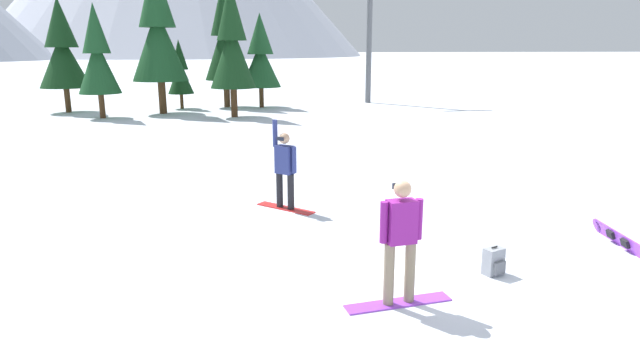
{
  "coord_description": "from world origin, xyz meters",
  "views": [
    {
      "loc": [
        -2.95,
        -7.55,
        3.55
      ],
      "look_at": [
        -1.22,
        2.67,
        1.0
      ],
      "focal_mm": 30.32,
      "sensor_mm": 36.0,
      "label": 1
    }
  ],
  "objects_px": {
    "snowboarder_midground": "(285,168)",
    "snowboarder_foreground": "(401,240)",
    "pine_tree_twin": "(158,31)",
    "pine_tree_short": "(232,44)",
    "pine_tree_broad": "(225,39)",
    "backpack_grey": "(494,262)",
    "pine_tree_tall": "(62,50)",
    "pine_tree_leaning": "(260,56)",
    "ski_lift_tower": "(370,13)",
    "loose_snowboard_far_spare": "(620,239)",
    "pine_tree_slender": "(180,71)",
    "pine_tree_young": "(97,56)"
  },
  "relations": [
    {
      "from": "loose_snowboard_far_spare",
      "to": "pine_tree_short",
      "type": "xyz_separation_m",
      "value": [
        -6.65,
        20.36,
        3.58
      ]
    },
    {
      "from": "pine_tree_twin",
      "to": "pine_tree_tall",
      "type": "height_order",
      "value": "pine_tree_twin"
    },
    {
      "from": "pine_tree_short",
      "to": "pine_tree_broad",
      "type": "bearing_deg",
      "value": 94.19
    },
    {
      "from": "pine_tree_slender",
      "to": "pine_tree_short",
      "type": "xyz_separation_m",
      "value": [
        3.03,
        -4.56,
        1.53
      ]
    },
    {
      "from": "snowboarder_foreground",
      "to": "pine_tree_slender",
      "type": "xyz_separation_m",
      "value": [
        -5.01,
        26.42,
        1.23
      ]
    },
    {
      "from": "backpack_grey",
      "to": "pine_tree_twin",
      "type": "distance_m",
      "value": 24.94
    },
    {
      "from": "pine_tree_young",
      "to": "snowboarder_foreground",
      "type": "bearing_deg",
      "value": -68.91
    },
    {
      "from": "snowboarder_midground",
      "to": "backpack_grey",
      "type": "xyz_separation_m",
      "value": [
        2.91,
        -4.18,
        -0.73
      ]
    },
    {
      "from": "backpack_grey",
      "to": "pine_tree_slender",
      "type": "distance_m",
      "value": 26.65
    },
    {
      "from": "loose_snowboard_far_spare",
      "to": "pine_tree_twin",
      "type": "xyz_separation_m",
      "value": [
        -10.51,
        22.6,
        4.25
      ]
    },
    {
      "from": "pine_tree_tall",
      "to": "pine_tree_young",
      "type": "relative_size",
      "value": 1.09
    },
    {
      "from": "backpack_grey",
      "to": "pine_tree_slender",
      "type": "relative_size",
      "value": 0.12
    },
    {
      "from": "pine_tree_young",
      "to": "pine_tree_slender",
      "type": "bearing_deg",
      "value": 46.5
    },
    {
      "from": "pine_tree_twin",
      "to": "pine_tree_short",
      "type": "xyz_separation_m",
      "value": [
        3.86,
        -2.24,
        -0.67
      ]
    },
    {
      "from": "backpack_grey",
      "to": "pine_tree_young",
      "type": "height_order",
      "value": "pine_tree_young"
    },
    {
      "from": "pine_tree_leaning",
      "to": "ski_lift_tower",
      "type": "bearing_deg",
      "value": 13.94
    },
    {
      "from": "backpack_grey",
      "to": "ski_lift_tower",
      "type": "bearing_deg",
      "value": 79.62
    },
    {
      "from": "snowboarder_foreground",
      "to": "snowboarder_midground",
      "type": "distance_m",
      "value": 5.03
    },
    {
      "from": "backpack_grey",
      "to": "pine_tree_young",
      "type": "bearing_deg",
      "value": 115.73
    },
    {
      "from": "backpack_grey",
      "to": "ski_lift_tower",
      "type": "height_order",
      "value": "ski_lift_tower"
    },
    {
      "from": "pine_tree_leaning",
      "to": "ski_lift_tower",
      "type": "height_order",
      "value": "ski_lift_tower"
    },
    {
      "from": "pine_tree_twin",
      "to": "ski_lift_tower",
      "type": "distance_m",
      "value": 13.35
    },
    {
      "from": "loose_snowboard_far_spare",
      "to": "pine_tree_leaning",
      "type": "relative_size",
      "value": 0.34
    },
    {
      "from": "pine_tree_leaning",
      "to": "pine_tree_twin",
      "type": "bearing_deg",
      "value": -157.92
    },
    {
      "from": "backpack_grey",
      "to": "pine_tree_slender",
      "type": "bearing_deg",
      "value": 104.87
    },
    {
      "from": "snowboarder_midground",
      "to": "ski_lift_tower",
      "type": "height_order",
      "value": "ski_lift_tower"
    },
    {
      "from": "snowboarder_foreground",
      "to": "pine_tree_broad",
      "type": "distance_m",
      "value": 27.15
    },
    {
      "from": "pine_tree_leaning",
      "to": "pine_tree_young",
      "type": "bearing_deg",
      "value": -155.61
    },
    {
      "from": "snowboarder_midground",
      "to": "pine_tree_twin",
      "type": "bearing_deg",
      "value": 103.88
    },
    {
      "from": "loose_snowboard_far_spare",
      "to": "pine_tree_slender",
      "type": "bearing_deg",
      "value": 111.23
    },
    {
      "from": "pine_tree_short",
      "to": "pine_tree_leaning",
      "type": "relative_size",
      "value": 1.23
    },
    {
      "from": "snowboarder_foreground",
      "to": "pine_tree_young",
      "type": "bearing_deg",
      "value": 111.09
    },
    {
      "from": "pine_tree_tall",
      "to": "pine_tree_leaning",
      "type": "distance_m",
      "value": 10.91
    },
    {
      "from": "ski_lift_tower",
      "to": "backpack_grey",
      "type": "bearing_deg",
      "value": -100.38
    },
    {
      "from": "ski_lift_tower",
      "to": "pine_tree_twin",
      "type": "bearing_deg",
      "value": -162.4
    },
    {
      "from": "pine_tree_short",
      "to": "backpack_grey",
      "type": "bearing_deg",
      "value": -79.81
    },
    {
      "from": "snowboarder_midground",
      "to": "pine_tree_tall",
      "type": "relative_size",
      "value": 0.32
    },
    {
      "from": "snowboarder_midground",
      "to": "pine_tree_leaning",
      "type": "relative_size",
      "value": 0.36
    },
    {
      "from": "snowboarder_midground",
      "to": "pine_tree_twin",
      "type": "distance_m",
      "value": 20.06
    },
    {
      "from": "pine_tree_broad",
      "to": "backpack_grey",
      "type": "bearing_deg",
      "value": -80.95
    },
    {
      "from": "pine_tree_twin",
      "to": "pine_tree_short",
      "type": "distance_m",
      "value": 4.51
    },
    {
      "from": "pine_tree_young",
      "to": "ski_lift_tower",
      "type": "bearing_deg",
      "value": 19.77
    },
    {
      "from": "pine_tree_young",
      "to": "ski_lift_tower",
      "type": "relative_size",
      "value": 0.57
    },
    {
      "from": "snowboarder_foreground",
      "to": "pine_tree_broad",
      "type": "relative_size",
      "value": 0.24
    },
    {
      "from": "backpack_grey",
      "to": "pine_tree_slender",
      "type": "xyz_separation_m",
      "value": [
        -6.82,
        25.69,
        1.97
      ]
    },
    {
      "from": "pine_tree_leaning",
      "to": "ski_lift_tower",
      "type": "xyz_separation_m",
      "value": [
        7.11,
        1.77,
        2.62
      ]
    },
    {
      "from": "snowboarder_foreground",
      "to": "loose_snowboard_far_spare",
      "type": "xyz_separation_m",
      "value": [
        4.67,
        1.5,
        -0.82
      ]
    },
    {
      "from": "loose_snowboard_far_spare",
      "to": "pine_tree_broad",
      "type": "height_order",
      "value": "pine_tree_broad"
    },
    {
      "from": "loose_snowboard_far_spare",
      "to": "pine_tree_tall",
      "type": "bearing_deg",
      "value": 123.31
    },
    {
      "from": "snowboarder_midground",
      "to": "snowboarder_foreground",
      "type": "bearing_deg",
      "value": -77.42
    }
  ]
}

